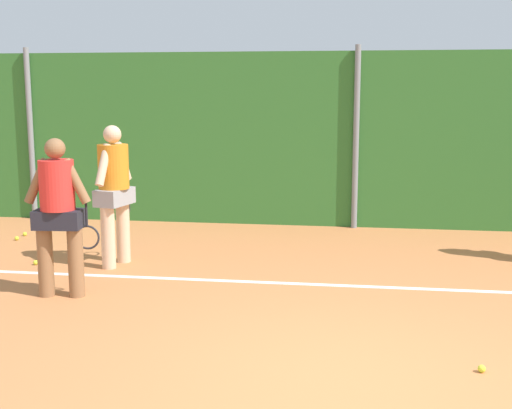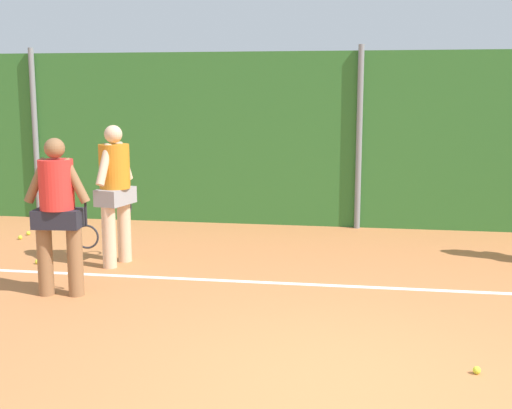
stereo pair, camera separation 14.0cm
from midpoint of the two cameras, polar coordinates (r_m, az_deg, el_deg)
ground_plane at (r=7.42m, az=7.63°, el=-8.84°), size 31.00×31.00×0.00m
hedge_fence_backdrop at (r=11.68m, az=8.10°, el=5.40°), size 20.15×0.25×2.98m
fence_post_left at (r=12.91m, az=-18.79°, el=5.60°), size 0.10×0.10×3.08m
fence_post_center at (r=11.50m, az=8.10°, el=5.58°), size 0.10×0.10×3.08m
court_baseline_paint at (r=8.28m, az=7.72°, el=-6.83°), size 14.72×0.10×0.01m
player_foreground_near at (r=7.94m, az=-16.84°, el=-0.37°), size 0.83×0.39×1.82m
player_midcourt at (r=9.18m, az=-12.31°, el=1.39°), size 0.44×0.85×1.88m
tennis_ball_1 at (r=11.59m, az=-19.27°, el=-2.37°), size 0.07×0.07×0.07m
tennis_ball_3 at (r=6.11m, az=17.89°, el=-13.06°), size 0.07×0.07×0.07m
tennis_ball_4 at (r=11.30m, az=-19.89°, el=-2.70°), size 0.07×0.07×0.07m
tennis_ball_6 at (r=9.66m, az=-18.51°, el=-4.67°), size 0.07×0.07×0.07m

